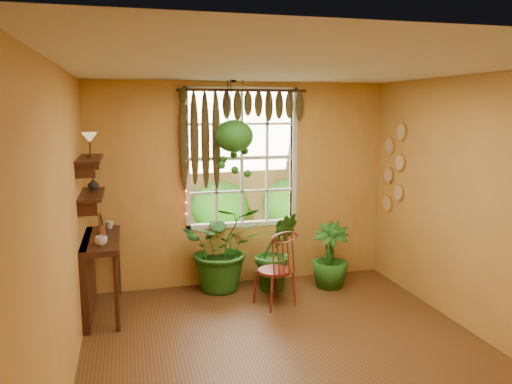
% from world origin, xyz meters
% --- Properties ---
extents(floor, '(4.50, 4.50, 0.00)m').
position_xyz_m(floor, '(0.00, 0.00, 0.00)').
color(floor, brown).
rests_on(floor, ground).
extents(ceiling, '(4.50, 4.50, 0.00)m').
position_xyz_m(ceiling, '(0.00, 0.00, 2.70)').
color(ceiling, white).
rests_on(ceiling, wall_back).
extents(wall_back, '(4.00, 0.00, 4.00)m').
position_xyz_m(wall_back, '(0.00, 2.25, 1.35)').
color(wall_back, gold).
rests_on(wall_back, floor).
extents(wall_left, '(0.00, 4.50, 4.50)m').
position_xyz_m(wall_left, '(-2.00, 0.00, 1.35)').
color(wall_left, gold).
rests_on(wall_left, floor).
extents(wall_right, '(0.00, 4.50, 4.50)m').
position_xyz_m(wall_right, '(2.00, 0.00, 1.35)').
color(wall_right, gold).
rests_on(wall_right, floor).
extents(window, '(1.52, 0.10, 1.86)m').
position_xyz_m(window, '(0.00, 2.28, 1.70)').
color(window, silver).
rests_on(window, wall_back).
extents(valance_vine, '(1.70, 0.12, 1.10)m').
position_xyz_m(valance_vine, '(-0.08, 2.16, 2.28)').
color(valance_vine, '#3D1B10').
rests_on(valance_vine, window).
extents(string_lights, '(0.03, 0.03, 1.54)m').
position_xyz_m(string_lights, '(-0.76, 2.19, 1.75)').
color(string_lights, '#FF2633').
rests_on(string_lights, window).
extents(wall_plates, '(0.04, 0.32, 1.10)m').
position_xyz_m(wall_plates, '(1.98, 1.79, 1.55)').
color(wall_plates, '#FFECD0').
rests_on(wall_plates, wall_right).
extents(counter_ledge, '(0.40, 1.20, 0.90)m').
position_xyz_m(counter_ledge, '(-1.91, 1.60, 0.55)').
color(counter_ledge, '#3D1B10').
rests_on(counter_ledge, floor).
extents(shelf_lower, '(0.25, 0.90, 0.04)m').
position_xyz_m(shelf_lower, '(-1.88, 1.60, 1.40)').
color(shelf_lower, '#3D1B10').
rests_on(shelf_lower, wall_left).
extents(shelf_upper, '(0.25, 0.90, 0.04)m').
position_xyz_m(shelf_upper, '(-1.88, 1.60, 1.80)').
color(shelf_upper, '#3D1B10').
rests_on(shelf_upper, wall_left).
extents(backyard, '(14.00, 10.00, 12.00)m').
position_xyz_m(backyard, '(0.24, 6.87, 1.28)').
color(backyard, '#295919').
rests_on(backyard, ground).
extents(windsor_chair, '(0.52, 0.53, 1.08)m').
position_xyz_m(windsor_chair, '(0.20, 1.32, 0.31)').
color(windsor_chair, maroon).
rests_on(windsor_chair, floor).
extents(potted_plant_left, '(1.09, 0.96, 1.15)m').
position_xyz_m(potted_plant_left, '(-0.32, 2.02, 0.57)').
color(potted_plant_left, '#1C4913').
rests_on(potted_plant_left, floor).
extents(potted_plant_mid, '(0.58, 0.47, 1.04)m').
position_xyz_m(potted_plant_mid, '(0.35, 1.82, 0.52)').
color(potted_plant_mid, '#1C4913').
rests_on(potted_plant_mid, floor).
extents(potted_plant_right, '(0.63, 0.63, 0.86)m').
position_xyz_m(potted_plant_right, '(1.07, 1.74, 0.43)').
color(potted_plant_right, '#1C4913').
rests_on(potted_plant_right, floor).
extents(hanging_basket, '(0.48, 0.48, 1.22)m').
position_xyz_m(hanging_basket, '(-0.17, 1.95, 1.97)').
color(hanging_basket, black).
rests_on(hanging_basket, ceiling).
extents(cup_a, '(0.16, 0.16, 0.10)m').
position_xyz_m(cup_a, '(-1.78, 1.26, 0.95)').
color(cup_a, silver).
rests_on(cup_a, counter_ledge).
extents(cup_b, '(0.13, 0.13, 0.10)m').
position_xyz_m(cup_b, '(-1.72, 2.03, 0.95)').
color(cup_b, beige).
rests_on(cup_b, counter_ledge).
extents(brush_jar, '(0.09, 0.09, 0.32)m').
position_xyz_m(brush_jar, '(-1.80, 1.74, 1.03)').
color(brush_jar, brown).
rests_on(brush_jar, counter_ledge).
extents(shelf_vase, '(0.14, 0.14, 0.13)m').
position_xyz_m(shelf_vase, '(-1.87, 1.84, 1.48)').
color(shelf_vase, '#B2AD99').
rests_on(shelf_vase, shelf_lower).
extents(tiffany_lamp, '(0.17, 0.17, 0.28)m').
position_xyz_m(tiffany_lamp, '(-1.86, 1.50, 2.02)').
color(tiffany_lamp, '#553218').
rests_on(tiffany_lamp, shelf_upper).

